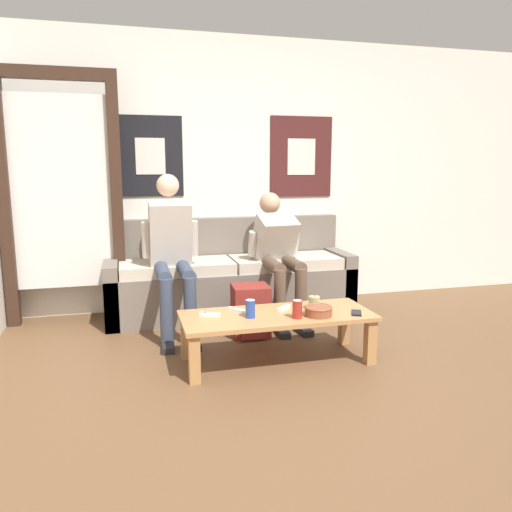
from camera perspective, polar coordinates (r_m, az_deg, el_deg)
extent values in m
plane|color=brown|center=(2.96, 7.86, -17.04)|extent=(18.00, 18.00, 0.00)
cube|color=white|center=(4.87, -2.54, 9.29)|extent=(10.00, 0.05, 2.55)
cube|color=black|center=(4.73, -11.98, 11.09)|extent=(0.59, 0.01, 0.73)
cube|color=silver|center=(4.73, -11.98, 11.09)|extent=(0.26, 0.01, 0.33)
cube|color=#471E1E|center=(5.03, 5.19, 11.22)|extent=(0.63, 0.01, 0.78)
cube|color=silver|center=(5.02, 5.21, 11.22)|extent=(0.29, 0.01, 0.35)
cube|color=#382319|center=(4.64, -26.80, 5.09)|extent=(0.10, 0.10, 2.05)
cube|color=#382319|center=(4.55, -15.60, 5.71)|extent=(0.10, 0.10, 2.05)
cube|color=#382319|center=(4.62, -22.16, 18.80)|extent=(1.00, 0.10, 0.10)
cube|color=silver|center=(4.59, -21.32, 6.72)|extent=(0.82, 0.02, 1.64)
cube|color=#70665B|center=(4.85, -3.54, -0.70)|extent=(2.24, 0.13, 0.87)
cube|color=#70665B|center=(4.58, -2.69, -4.20)|extent=(2.24, 0.53, 0.43)
cube|color=#70665B|center=(4.47, -16.16, -4.16)|extent=(0.12, 0.53, 0.55)
cube|color=#70665B|center=(4.89, 9.56, -2.67)|extent=(0.12, 0.53, 0.55)
cube|color=beige|center=(4.45, -9.04, -1.28)|extent=(0.98, 0.49, 0.10)
cube|color=beige|center=(4.65, 3.33, -0.66)|extent=(0.98, 0.49, 0.10)
cube|color=#B27F4C|center=(3.48, 2.42, -6.85)|extent=(1.33, 0.53, 0.03)
cube|color=#B27F4C|center=(3.62, -8.00, -9.18)|extent=(0.07, 0.07, 0.31)
cube|color=#B27F4C|center=(3.94, 10.05, -7.61)|extent=(0.07, 0.07, 0.31)
cube|color=#B27F4C|center=(3.22, -7.07, -11.62)|extent=(0.07, 0.07, 0.31)
cube|color=#B27F4C|center=(3.58, 12.93, -9.55)|extent=(0.07, 0.07, 0.31)
cylinder|color=#384256|center=(4.00, -10.59, -1.89)|extent=(0.11, 0.46, 0.11)
cylinder|color=#384256|center=(3.84, -10.20, -6.25)|extent=(0.10, 0.10, 0.50)
cube|color=#232328|center=(3.85, -10.00, -10.11)|extent=(0.11, 0.25, 0.05)
cylinder|color=#384256|center=(4.01, -8.03, -1.76)|extent=(0.11, 0.46, 0.11)
cylinder|color=#384256|center=(3.85, -7.52, -6.10)|extent=(0.10, 0.10, 0.50)
cube|color=#232328|center=(3.87, -7.30, -9.95)|extent=(0.11, 0.25, 0.05)
cube|color=beige|center=(4.24, -9.79, 2.50)|extent=(0.34, 0.32, 0.58)
sphere|color=beige|center=(4.28, -10.05, 7.95)|extent=(0.19, 0.19, 0.19)
cylinder|color=beige|center=(4.23, -12.39, 1.81)|extent=(0.08, 0.11, 0.31)
cylinder|color=beige|center=(4.27, -7.18, 2.03)|extent=(0.08, 0.11, 0.31)
cylinder|color=brown|center=(4.21, 2.02, -1.11)|extent=(0.11, 0.37, 0.11)
cylinder|color=brown|center=(4.09, 2.75, -5.04)|extent=(0.10, 0.10, 0.50)
cube|color=#232328|center=(4.10, 3.02, -8.67)|extent=(0.11, 0.25, 0.05)
cylinder|color=brown|center=(4.26, 4.33, -0.99)|extent=(0.11, 0.37, 0.11)
cylinder|color=brown|center=(4.15, 5.13, -4.86)|extent=(0.10, 0.10, 0.50)
cube|color=#232328|center=(4.16, 5.40, -8.44)|extent=(0.11, 0.25, 0.05)
cube|color=beige|center=(4.46, 2.11, 1.97)|extent=(0.39, 0.42, 0.47)
sphere|color=tan|center=(4.57, 1.59, 6.08)|extent=(0.19, 0.19, 0.19)
cylinder|color=beige|center=(4.43, -0.35, 1.40)|extent=(0.08, 0.13, 0.24)
cylinder|color=beige|center=(4.54, 4.40, 1.59)|extent=(0.08, 0.13, 0.24)
cube|color=maroon|center=(4.04, -0.63, -6.24)|extent=(0.30, 0.28, 0.41)
cube|color=maroon|center=(3.96, -0.29, -8.02)|extent=(0.21, 0.11, 0.19)
cylinder|color=brown|center=(3.45, 7.15, -6.28)|extent=(0.19, 0.19, 0.06)
torus|color=brown|center=(3.45, 7.16, -5.85)|extent=(0.19, 0.19, 0.02)
cylinder|color=tan|center=(3.60, 6.67, -5.33)|extent=(0.08, 0.08, 0.09)
cylinder|color=black|center=(3.58, 6.69, -4.51)|extent=(0.00, 0.00, 0.01)
cylinder|color=#28479E|center=(3.37, -0.66, -6.06)|extent=(0.07, 0.07, 0.12)
cylinder|color=silver|center=(3.36, -0.66, -5.05)|extent=(0.06, 0.06, 0.00)
cylinder|color=maroon|center=(3.38, 4.73, -6.10)|extent=(0.07, 0.07, 0.12)
cylinder|color=silver|center=(3.36, 4.74, -5.08)|extent=(0.06, 0.06, 0.00)
cube|color=white|center=(3.52, -2.22, -6.21)|extent=(0.11, 0.14, 0.02)
cylinder|color=#333842|center=(3.54, -2.62, -5.90)|extent=(0.01, 0.01, 0.00)
cube|color=white|center=(3.43, -5.31, -6.68)|extent=(0.14, 0.10, 0.02)
cylinder|color=#333842|center=(3.44, -5.83, -6.42)|extent=(0.01, 0.01, 0.00)
cube|color=white|center=(3.57, 3.18, -5.97)|extent=(0.13, 0.12, 0.02)
cylinder|color=#333842|center=(3.60, 3.43, -5.63)|extent=(0.01, 0.01, 0.00)
cube|color=black|center=(3.55, 11.41, -6.39)|extent=(0.12, 0.15, 0.01)
cube|color=black|center=(3.55, 11.41, -6.30)|extent=(0.11, 0.14, 0.00)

